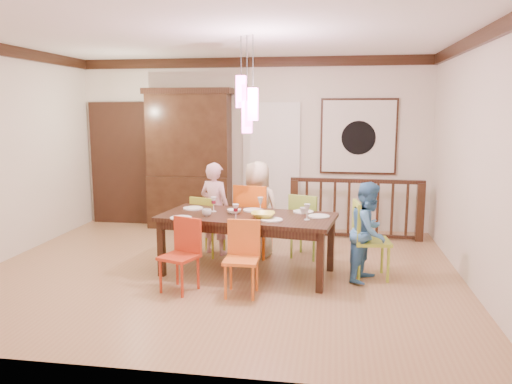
# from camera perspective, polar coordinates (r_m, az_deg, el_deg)

# --- Properties ---
(floor) EXTENTS (6.00, 6.00, 0.00)m
(floor) POSITION_cam_1_polar(r_m,az_deg,el_deg) (6.47, -4.15, -8.98)
(floor) COLOR #A4774F
(floor) RESTS_ON ground
(ceiling) EXTENTS (6.00, 6.00, 0.00)m
(ceiling) POSITION_cam_1_polar(r_m,az_deg,el_deg) (6.20, -4.48, 17.35)
(ceiling) COLOR white
(ceiling) RESTS_ON wall_back
(wall_back) EXTENTS (6.00, 0.00, 6.00)m
(wall_back) POSITION_cam_1_polar(r_m,az_deg,el_deg) (8.62, -0.51, 5.48)
(wall_back) COLOR beige
(wall_back) RESTS_ON floor
(wall_right) EXTENTS (0.00, 5.00, 5.00)m
(wall_right) POSITION_cam_1_polar(r_m,az_deg,el_deg) (6.22, 23.75, 3.17)
(wall_right) COLOR beige
(wall_right) RESTS_ON floor
(crown_molding) EXTENTS (6.00, 5.00, 0.16)m
(crown_molding) POSITION_cam_1_polar(r_m,az_deg,el_deg) (6.19, -4.47, 16.62)
(crown_molding) COLOR black
(crown_molding) RESTS_ON wall_back
(panel_door) EXTENTS (1.04, 0.07, 2.24)m
(panel_door) POSITION_cam_1_polar(r_m,az_deg,el_deg) (9.30, -15.32, 2.96)
(panel_door) COLOR black
(panel_door) RESTS_ON wall_back
(white_doorway) EXTENTS (0.97, 0.05, 2.22)m
(white_doorway) POSITION_cam_1_polar(r_m,az_deg,el_deg) (8.57, 1.77, 2.77)
(white_doorway) COLOR silver
(white_doorway) RESTS_ON wall_back
(painting) EXTENTS (1.25, 0.06, 1.25)m
(painting) POSITION_cam_1_polar(r_m,az_deg,el_deg) (8.46, 11.63, 6.23)
(painting) COLOR black
(painting) RESTS_ON wall_back
(pendant_cluster) EXTENTS (0.27, 0.21, 1.14)m
(pendant_cluster) POSITION_cam_1_polar(r_m,az_deg,el_deg) (6.04, -1.03, 10.04)
(pendant_cluster) COLOR #F84AB2
(pendant_cluster) RESTS_ON ceiling
(dining_table) EXTENTS (2.24, 1.25, 0.75)m
(dining_table) POSITION_cam_1_polar(r_m,az_deg,el_deg) (6.20, -0.99, -3.39)
(dining_table) COLOR black
(dining_table) RESTS_ON floor
(chair_far_left) EXTENTS (0.49, 0.49, 0.85)m
(chair_far_left) POSITION_cam_1_polar(r_m,az_deg,el_deg) (7.07, -5.40, -3.33)
(chair_far_left) COLOR #A4B32B
(chair_far_left) RESTS_ON floor
(chair_far_mid) EXTENTS (0.53, 0.53, 1.03)m
(chair_far_mid) POSITION_cam_1_polar(r_m,az_deg,el_deg) (6.97, -0.16, -2.61)
(chair_far_mid) COLOR #DE5810
(chair_far_mid) RESTS_ON floor
(chair_far_right) EXTENTS (0.52, 0.52, 0.90)m
(chair_far_right) POSITION_cam_1_polar(r_m,az_deg,el_deg) (6.96, 5.90, -3.29)
(chair_far_right) COLOR #88B038
(chair_far_right) RESTS_ON floor
(chair_near_left) EXTENTS (0.48, 0.48, 0.82)m
(chair_near_left) POSITION_cam_1_polar(r_m,az_deg,el_deg) (5.71, -8.81, -6.66)
(chair_near_left) COLOR #BB3419
(chair_near_left) RESTS_ON floor
(chair_near_mid) EXTENTS (0.38, 0.38, 0.82)m
(chair_near_mid) POSITION_cam_1_polar(r_m,az_deg,el_deg) (5.52, -1.68, -7.10)
(chair_near_mid) COLOR orange
(chair_near_mid) RESTS_ON floor
(chair_end_right) EXTENTS (0.47, 0.47, 0.94)m
(chair_end_right) POSITION_cam_1_polar(r_m,az_deg,el_deg) (6.23, 13.10, -4.77)
(chair_end_right) COLOR #A4C636
(chair_end_right) RESTS_ON floor
(china_hutch) EXTENTS (1.52, 0.46, 2.40)m
(china_hutch) POSITION_cam_1_polar(r_m,az_deg,el_deg) (8.68, -7.64, 3.78)
(china_hutch) COLOR black
(china_hutch) RESTS_ON floor
(balustrade) EXTENTS (2.09, 0.13, 0.96)m
(balustrade) POSITION_cam_1_polar(r_m,az_deg,el_deg) (8.09, 11.34, -1.76)
(balustrade) COLOR black
(balustrade) RESTS_ON floor
(person_far_left) EXTENTS (0.56, 0.47, 1.31)m
(person_far_left) POSITION_cam_1_polar(r_m,az_deg,el_deg) (7.09, -4.70, -1.88)
(person_far_left) COLOR #FFC2D3
(person_far_left) RESTS_ON floor
(person_far_mid) EXTENTS (0.74, 0.59, 1.34)m
(person_far_mid) POSITION_cam_1_polar(r_m,az_deg,el_deg) (6.98, 0.15, -1.91)
(person_far_mid) COLOR beige
(person_far_mid) RESTS_ON floor
(person_end_right) EXTENTS (0.65, 0.71, 1.20)m
(person_end_right) POSITION_cam_1_polar(r_m,az_deg,el_deg) (6.11, 12.78, -4.45)
(person_end_right) COLOR #4381BB
(person_end_right) RESTS_ON floor
(serving_bowl) EXTENTS (0.30, 0.30, 0.07)m
(serving_bowl) POSITION_cam_1_polar(r_m,az_deg,el_deg) (5.99, 0.81, -2.67)
(serving_bowl) COLOR gold
(serving_bowl) RESTS_ON dining_table
(small_bowl) EXTENTS (0.20, 0.20, 0.06)m
(small_bowl) POSITION_cam_1_polar(r_m,az_deg,el_deg) (6.26, -2.52, -2.23)
(small_bowl) COLOR white
(small_bowl) RESTS_ON dining_table
(cup_left) EXTENTS (0.13, 0.13, 0.09)m
(cup_left) POSITION_cam_1_polar(r_m,az_deg,el_deg) (6.14, -5.65, -2.34)
(cup_left) COLOR silver
(cup_left) RESTS_ON dining_table
(cup_right) EXTENTS (0.11, 0.11, 0.08)m
(cup_right) POSITION_cam_1_polar(r_m,az_deg,el_deg) (6.25, 5.44, -2.14)
(cup_right) COLOR silver
(cup_right) RESTS_ON dining_table
(plate_far_left) EXTENTS (0.26, 0.26, 0.01)m
(plate_far_left) POSITION_cam_1_polar(r_m,az_deg,el_deg) (6.61, -7.21, -1.85)
(plate_far_left) COLOR white
(plate_far_left) RESTS_ON dining_table
(plate_far_mid) EXTENTS (0.26, 0.26, 0.01)m
(plate_far_mid) POSITION_cam_1_polar(r_m,az_deg,el_deg) (6.44, -0.33, -2.07)
(plate_far_mid) COLOR white
(plate_far_mid) RESTS_ON dining_table
(plate_far_right) EXTENTS (0.26, 0.26, 0.01)m
(plate_far_right) POSITION_cam_1_polar(r_m,az_deg,el_deg) (6.37, 5.43, -2.25)
(plate_far_right) COLOR white
(plate_far_right) RESTS_ON dining_table
(plate_near_left) EXTENTS (0.26, 0.26, 0.01)m
(plate_near_left) POSITION_cam_1_polar(r_m,az_deg,el_deg) (6.05, -8.58, -2.93)
(plate_near_left) COLOR white
(plate_near_left) RESTS_ON dining_table
(plate_near_mid) EXTENTS (0.26, 0.26, 0.01)m
(plate_near_mid) POSITION_cam_1_polar(r_m,az_deg,el_deg) (5.88, 1.79, -3.19)
(plate_near_mid) COLOR white
(plate_near_mid) RESTS_ON dining_table
(plate_end_right) EXTENTS (0.26, 0.26, 0.01)m
(plate_end_right) POSITION_cam_1_polar(r_m,az_deg,el_deg) (6.12, 7.20, -2.76)
(plate_end_right) COLOR white
(plate_end_right) RESTS_ON dining_table
(wine_glass_a) EXTENTS (0.08, 0.08, 0.19)m
(wine_glass_a) POSITION_cam_1_polar(r_m,az_deg,el_deg) (6.39, -4.87, -1.40)
(wine_glass_a) COLOR #590C19
(wine_glass_a) RESTS_ON dining_table
(wine_glass_b) EXTENTS (0.08, 0.08, 0.19)m
(wine_glass_b) POSITION_cam_1_polar(r_m,az_deg,el_deg) (6.35, 0.51, -1.44)
(wine_glass_b) COLOR silver
(wine_glass_b) RESTS_ON dining_table
(wine_glass_c) EXTENTS (0.08, 0.08, 0.19)m
(wine_glass_c) POSITION_cam_1_polar(r_m,az_deg,el_deg) (5.89, -2.33, -2.31)
(wine_glass_c) COLOR #590C19
(wine_glass_c) RESTS_ON dining_table
(wine_glass_d) EXTENTS (0.08, 0.08, 0.19)m
(wine_glass_d) POSITION_cam_1_polar(r_m,az_deg,el_deg) (5.92, 5.87, -2.28)
(wine_glass_d) COLOR silver
(wine_glass_d) RESTS_ON dining_table
(napkin) EXTENTS (0.18, 0.14, 0.01)m
(napkin) POSITION_cam_1_polar(r_m,az_deg,el_deg) (5.79, -1.82, -3.38)
(napkin) COLOR #D83359
(napkin) RESTS_ON dining_table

